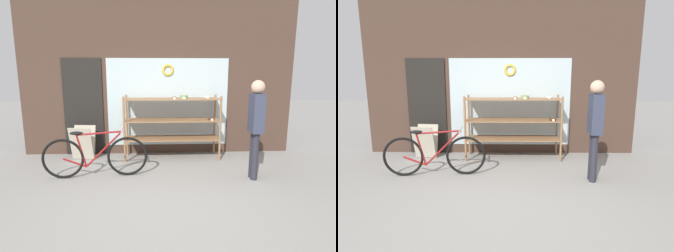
% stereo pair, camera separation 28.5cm
% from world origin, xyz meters
% --- Properties ---
extents(ground_plane, '(30.00, 30.00, 0.00)m').
position_xyz_m(ground_plane, '(0.00, 0.00, 0.00)').
color(ground_plane, gray).
extents(storefront_facade, '(5.95, 0.13, 3.42)m').
position_xyz_m(storefront_facade, '(-0.04, 2.28, 1.66)').
color(storefront_facade, '#473328').
rests_on(storefront_facade, ground_plane).
extents(display_case, '(1.98, 0.56, 1.33)m').
position_xyz_m(display_case, '(0.29, 1.86, 0.83)').
color(display_case, '#8E6642').
rests_on(display_case, ground_plane).
extents(bicycle, '(1.77, 0.46, 0.83)m').
position_xyz_m(bicycle, '(-1.12, 0.84, 0.37)').
color(bicycle, black).
rests_on(bicycle, ground_plane).
extents(sandwich_board, '(0.49, 0.42, 0.69)m').
position_xyz_m(sandwich_board, '(-1.59, 1.84, 0.35)').
color(sandwich_board, '#B2A893').
rests_on(sandwich_board, ground_plane).
extents(pedestrian, '(0.22, 0.33, 1.66)m').
position_xyz_m(pedestrian, '(1.57, 0.64, 0.98)').
color(pedestrian, '#282833').
rests_on(pedestrian, ground_plane).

